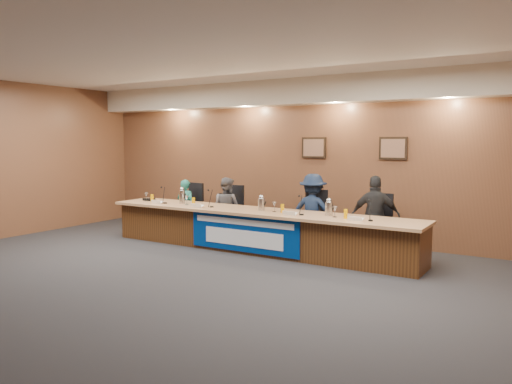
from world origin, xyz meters
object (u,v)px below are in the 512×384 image
Objects in this scene: banner at (243,233)px; office_chair_b at (229,215)px; office_chair_c at (315,223)px; carafe_right at (329,209)px; panelist_a at (186,207)px; carafe_mid at (261,204)px; carafe_left at (182,197)px; panelist_c at (313,212)px; dais_body at (256,232)px; office_chair_d at (377,229)px; panelist_d at (375,217)px; office_chair_a at (189,211)px; panelist_b at (227,208)px; speakerphone at (150,199)px.

office_chair_b is at bearing 133.50° from banner.
office_chair_b is 1.92m from office_chair_c.
carafe_right reaches higher than banner.
carafe_mid is at bearing 157.91° from panelist_a.
carafe_mid is (1.23, -0.76, 0.38)m from office_chair_b.
carafe_mid is 0.95× the size of carafe_right.
office_chair_b is at bearing 50.75° from carafe_left.
panelist_c reaches higher than carafe_right.
carafe_right is (1.41, 0.03, 0.51)m from dais_body.
panelist_a reaches higher than office_chair_c.
carafe_right is at bearing 125.00° from panelist_c.
office_chair_c is 1.17m from office_chair_d.
office_chair_b is 1.00× the size of office_chair_d.
office_chair_b is at bearing -20.07° from panelist_d.
carafe_left is (-0.62, -0.75, 0.40)m from office_chair_b.
panelist_c is 2.90× the size of office_chair_a.
banner is 1.89× the size of panelist_a.
office_chair_b is 2.22× the size of carafe_mid.
office_chair_d is (1.17, 0.00, 0.00)m from office_chair_c.
panelist_b is 3.10m from panelist_d.
dais_body is at bearing -161.68° from office_chair_d.
panelist_a is at bearing 4.57° from panelist_b.
panelist_c is at bearing 51.72° from banner.
dais_body reaches higher than office_chair_b.
panelist_d is at bearing 174.00° from panelist_a.
panelist_c is 3.49m from speakerphone.
dais_body is 2.13m from panelist_d.
carafe_left is at bearing 166.83° from banner.
office_chair_b is at bearing 164.24° from carafe_right.
speakerphone is (-0.44, -0.62, 0.19)m from panelist_a.
panelist_a is 2.41m from carafe_mid.
office_chair_b is at bearing 9.09° from office_chair_a.
banner is 1.42m from office_chair_c.
panelist_a is at bearing 54.77° from speakerphone.
carafe_mid reaches higher than office_chair_a.
carafe_mid reaches higher than office_chair_d.
office_chair_d is 1.50× the size of speakerphone.
panelist_d reaches higher than office_chair_b.
panelist_b reaches higher than carafe_left.
carafe_right is at bearing 164.37° from panelist_a.
banner is at bearing 140.67° from panelist_b.
carafe_mid is (1.84, -0.01, -0.02)m from carafe_left.
carafe_mid is (0.13, -0.02, 0.51)m from dais_body.
office_chair_a is (-4.17, 0.10, -0.22)m from panelist_d.
carafe_left is at bearing -179.49° from dais_body.
banner is at bearing 148.05° from panelist_a.
banner reaches higher than office_chair_a.
dais_body is at bearing -156.50° from office_chair_c.
office_chair_a is at bearing 151.94° from banner.
office_chair_a is at bearing 168.81° from carafe_right.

